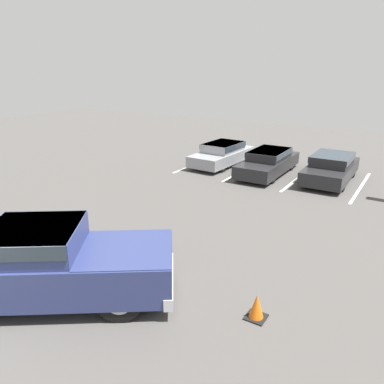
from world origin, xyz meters
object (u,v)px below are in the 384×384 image
at_px(parked_sedan_a, 222,153).
at_px(traffic_cone, 257,307).
at_px(parked_sedan_b, 268,161).
at_px(pickup_truck, 51,263).
at_px(parked_sedan_c, 331,167).

height_order(parked_sedan_a, traffic_cone, parked_sedan_a).
distance_m(parked_sedan_b, traffic_cone, 11.43).
distance_m(pickup_truck, parked_sedan_c, 13.29).
relative_size(pickup_truck, parked_sedan_c, 1.29).
height_order(pickup_truck, parked_sedan_c, pickup_truck).
height_order(parked_sedan_b, parked_sedan_c, parked_sedan_c).
bearing_deg(pickup_truck, parked_sedan_b, 53.85).
relative_size(pickup_truck, traffic_cone, 9.99).
distance_m(parked_sedan_a, traffic_cone, 12.99).
bearing_deg(parked_sedan_a, traffic_cone, 33.62).
relative_size(parked_sedan_b, parked_sedan_c, 1.06).
relative_size(parked_sedan_a, parked_sedan_b, 0.95).
bearing_deg(parked_sedan_a, parked_sedan_b, 84.37).
bearing_deg(traffic_cone, pickup_truck, -157.09).
height_order(parked_sedan_a, parked_sedan_b, parked_sedan_a).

